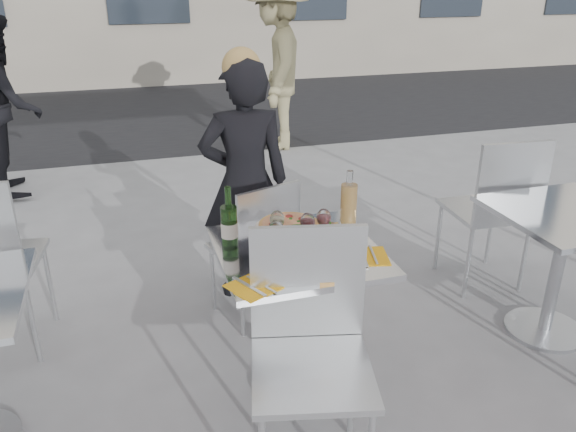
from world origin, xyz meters
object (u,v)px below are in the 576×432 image
object	(u,v)px
pedestrian_b	(276,65)
pizza_near	(323,265)
pedestrian_a	(4,105)
salad_plate	(298,236)
sugar_shaker	(334,230)
wineglass_red_a	(308,223)
side_table_right	(562,247)
woman_diner	(245,183)
wine_bottle	(229,225)
chair_near	(310,335)
wineglass_white_b	(277,221)
wineglass_red_b	(324,219)
pizza_far	(289,226)
main_table	(297,289)
side_chair_rfar	(497,202)
napkin_right	(367,256)
carafe	(349,205)
chair_far	(259,242)
wineglass_white_a	(276,230)
napkin_left	(254,286)

from	to	relation	value
pedestrian_b	pizza_near	xyz separation A→B (m)	(-1.01, -4.27, -0.19)
pedestrian_a	salad_plate	xyz separation A→B (m)	(1.72, -3.35, -0.02)
sugar_shaker	wineglass_red_a	world-z (taller)	wineglass_red_a
side_table_right	woman_diner	size ratio (longest dim) A/B	0.51
pizza_near	wine_bottle	bearing A→B (deg)	138.74
chair_near	wineglass_white_b	distance (m)	0.60
side_table_right	wine_bottle	xyz separation A→B (m)	(-1.79, 0.10, 0.32)
chair_near	wine_bottle	xyz separation A→B (m)	(-0.20, 0.54, 0.27)
wineglass_white_b	wineglass_red_a	size ratio (longest dim) A/B	1.00
pedestrian_b	wineglass_red_b	bearing A→B (deg)	2.46
side_table_right	pizza_far	distance (m)	1.51
woman_diner	sugar_shaker	xyz separation A→B (m)	(0.21, -0.92, 0.06)
wineglass_red_b	pedestrian_b	bearing A→B (deg)	77.21
wine_bottle	wineglass_white_b	xyz separation A→B (m)	(0.22, -0.01, -0.00)
main_table	side_chair_rfar	xyz separation A→B (m)	(1.46, 0.53, 0.06)
wineglass_white_b	napkin_right	distance (m)	0.44
side_table_right	pedestrian_a	xyz separation A→B (m)	(-3.20, 3.41, 0.27)
pedestrian_a	pizza_far	distance (m)	3.63
main_table	wineglass_red_a	distance (m)	0.33
wineglass_red_b	napkin_right	size ratio (longest dim) A/B	0.72
carafe	sugar_shaker	world-z (taller)	carafe
chair_near	carafe	distance (m)	0.77
chair_far	wineglass_white_a	distance (m)	0.69
salad_plate	napkin_left	size ratio (longest dim) A/B	0.91
wine_bottle	wineglass_red_a	bearing A→B (deg)	-11.90
pedestrian_b	pizza_far	distance (m)	4.00
wineglass_white_a	main_table	bearing A→B (deg)	3.90
side_chair_rfar	salad_plate	bearing A→B (deg)	22.17
woman_diner	pedestrian_a	distance (m)	2.97
side_table_right	wineglass_white_b	xyz separation A→B (m)	(-1.57, 0.09, 0.32)
wine_bottle	pizza_near	bearing A→B (deg)	-41.26
chair_far	pedestrian_a	distance (m)	3.28
wineglass_red_b	napkin_left	world-z (taller)	wineglass_red_b
wineglass_red_b	napkin_right	xyz separation A→B (m)	(0.13, -0.21, -0.11)
pedestrian_b	salad_plate	distance (m)	4.16
pedestrian_a	wineglass_white_a	world-z (taller)	pedestrian_a
main_table	napkin_right	bearing A→B (deg)	-30.76
woman_diner	wineglass_white_b	world-z (taller)	woman_diner
woman_diner	pedestrian_b	size ratio (longest dim) A/B	0.78
side_table_right	napkin_left	distance (m)	1.80
side_chair_rfar	salad_plate	distance (m)	1.53
pedestrian_b	wine_bottle	size ratio (longest dim) A/B	6.46
wineglass_red_a	napkin_right	bearing A→B (deg)	-41.55
side_table_right	pedestrian_b	distance (m)	4.12
chair_far	pedestrian_b	size ratio (longest dim) A/B	0.46
chair_far	salad_plate	distance (m)	0.60
side_chair_rfar	napkin_left	xyz separation A→B (m)	(-1.73, -0.80, 0.15)
chair_near	wineglass_white_a	xyz separation A→B (m)	(-0.01, 0.43, 0.26)
pizza_far	wineglass_red_b	distance (m)	0.22
main_table	woman_diner	xyz separation A→B (m)	(-0.03, 0.95, 0.20)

